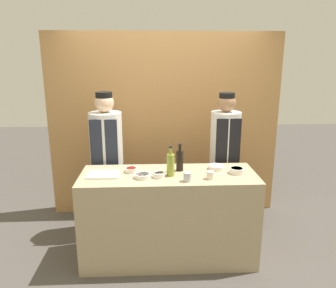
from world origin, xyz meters
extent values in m
plane|color=#4C4742|center=(0.00, 0.00, 0.00)|extent=(14.00, 14.00, 0.00)
cube|color=#B7844C|center=(0.00, 1.19, 1.20)|extent=(3.02, 0.18, 2.40)
cube|color=tan|center=(0.00, 0.00, 0.47)|extent=(1.78, 0.65, 0.94)
cylinder|color=white|center=(-0.38, 0.08, 0.96)|extent=(0.13, 0.13, 0.05)
cylinder|color=red|center=(-0.38, 0.08, 0.98)|extent=(0.10, 0.10, 0.01)
cylinder|color=white|center=(0.69, -0.01, 0.97)|extent=(0.15, 0.15, 0.06)
cylinder|color=orange|center=(0.69, -0.01, 0.99)|extent=(0.12, 0.12, 0.02)
cylinder|color=white|center=(-0.26, -0.09, 0.96)|extent=(0.16, 0.16, 0.04)
cylinder|color=silver|center=(-0.26, -0.09, 0.98)|extent=(0.13, 0.13, 0.01)
cylinder|color=white|center=(0.51, 0.12, 0.96)|extent=(0.16, 0.16, 0.04)
cylinder|color=yellow|center=(0.51, 0.12, 0.98)|extent=(0.13, 0.13, 0.01)
cylinder|color=white|center=(-0.10, -0.09, 0.96)|extent=(0.12, 0.12, 0.05)
cylinder|color=brown|center=(-0.10, -0.09, 0.98)|extent=(0.10, 0.10, 0.01)
cube|color=white|center=(-0.66, -0.01, 0.95)|extent=(0.31, 0.23, 0.02)
cylinder|color=black|center=(0.12, 0.10, 1.05)|extent=(0.07, 0.07, 0.21)
cylinder|color=black|center=(0.12, 0.10, 1.18)|extent=(0.03, 0.03, 0.06)
cylinder|color=black|center=(0.12, 0.10, 1.22)|extent=(0.03, 0.03, 0.02)
cylinder|color=olive|center=(0.02, -0.05, 1.05)|extent=(0.08, 0.08, 0.22)
cylinder|color=olive|center=(0.02, -0.05, 1.20)|extent=(0.03, 0.03, 0.07)
cylinder|color=black|center=(0.02, -0.05, 1.24)|extent=(0.03, 0.03, 0.02)
cylinder|color=silver|center=(0.40, -0.15, 0.98)|extent=(0.07, 0.07, 0.08)
cylinder|color=#B7B7BC|center=(0.17, -0.21, 0.98)|extent=(0.08, 0.08, 0.09)
cylinder|color=#28282D|center=(-0.70, 0.60, 0.43)|extent=(0.27, 0.27, 0.87)
cylinder|color=silver|center=(-0.70, 0.60, 1.17)|extent=(0.38, 0.38, 0.61)
cube|color=#232838|center=(-0.70, 0.42, 1.15)|extent=(0.30, 0.02, 0.56)
sphere|color=beige|center=(-0.70, 0.60, 1.59)|extent=(0.22, 0.22, 0.22)
cylinder|color=black|center=(-0.70, 0.60, 1.67)|extent=(0.19, 0.19, 0.08)
cylinder|color=#28282D|center=(0.70, 0.60, 0.43)|extent=(0.25, 0.25, 0.86)
cylinder|color=silver|center=(0.70, 0.60, 1.17)|extent=(0.35, 0.35, 0.61)
cube|color=black|center=(0.70, 0.43, 1.14)|extent=(0.28, 0.02, 0.56)
sphere|color=#9E704C|center=(0.70, 0.60, 1.58)|extent=(0.21, 0.21, 0.21)
cylinder|color=black|center=(0.70, 0.60, 1.66)|extent=(0.18, 0.18, 0.07)
camera|label=1|loc=(-0.16, -3.11, 2.08)|focal=35.00mm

